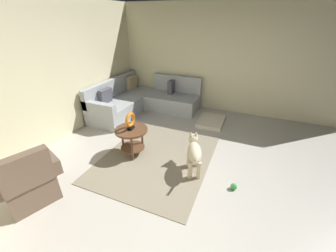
# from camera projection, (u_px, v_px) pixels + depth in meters

# --- Properties ---
(ground_plane) EXTENTS (6.00, 6.00, 0.10)m
(ground_plane) POSITION_uv_depth(u_px,v_px,m) (190.00, 175.00, 3.57)
(ground_plane) COLOR #B7B2A8
(wall_back) EXTENTS (6.00, 0.12, 2.70)m
(wall_back) POSITION_uv_depth(u_px,v_px,m) (44.00, 76.00, 3.92)
(wall_back) COLOR beige
(wall_back) RESTS_ON ground_plane
(wall_right) EXTENTS (0.12, 6.00, 2.70)m
(wall_right) POSITION_uv_depth(u_px,v_px,m) (227.00, 60.00, 5.31)
(wall_right) COLOR beige
(wall_right) RESTS_ON ground_plane
(area_rug) EXTENTS (2.30, 1.90, 0.01)m
(area_rug) POSITION_uv_depth(u_px,v_px,m) (157.00, 158.00, 3.91)
(area_rug) COLOR gray
(area_rug) RESTS_ON ground_plane
(sectional_couch) EXTENTS (2.20, 2.25, 0.88)m
(sectional_couch) POSITION_uv_depth(u_px,v_px,m) (142.00, 101.00, 5.72)
(sectional_couch) COLOR #9EA3A8
(sectional_couch) RESTS_ON ground_plane
(armchair) EXTENTS (0.96, 0.85, 0.88)m
(armchair) POSITION_uv_depth(u_px,v_px,m) (28.00, 183.00, 2.87)
(armchair) COLOR brown
(armchair) RESTS_ON ground_plane
(side_table) EXTENTS (0.60, 0.60, 0.54)m
(side_table) POSITION_uv_depth(u_px,v_px,m) (132.00, 135.00, 3.84)
(side_table) COLOR brown
(side_table) RESTS_ON ground_plane
(torus_sculpture) EXTENTS (0.28, 0.08, 0.33)m
(torus_sculpture) POSITION_uv_depth(u_px,v_px,m) (130.00, 121.00, 3.70)
(torus_sculpture) COLOR black
(torus_sculpture) RESTS_ON side_table
(dog_bed_mat) EXTENTS (0.80, 0.60, 0.09)m
(dog_bed_mat) POSITION_uv_depth(u_px,v_px,m) (211.00, 121.00, 5.17)
(dog_bed_mat) COLOR beige
(dog_bed_mat) RESTS_ON ground_plane
(dog) EXTENTS (0.81, 0.39, 0.63)m
(dog) POSITION_uv_depth(u_px,v_px,m) (194.00, 152.00, 3.42)
(dog) COLOR beige
(dog) RESTS_ON ground_plane
(dog_toy_ball) EXTENTS (0.10, 0.10, 0.10)m
(dog_toy_ball) POSITION_uv_depth(u_px,v_px,m) (234.00, 186.00, 3.18)
(dog_toy_ball) COLOR green
(dog_toy_ball) RESTS_ON ground_plane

